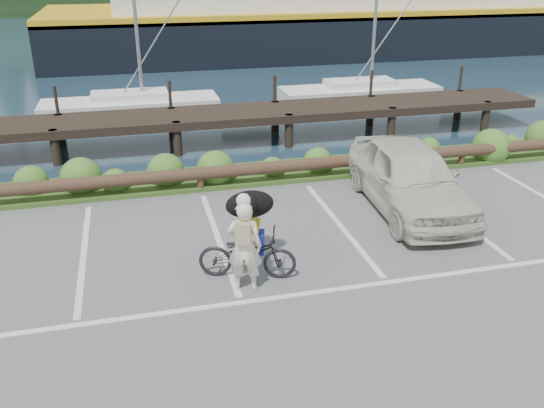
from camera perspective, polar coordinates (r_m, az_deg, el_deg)
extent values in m
plane|color=#58585A|center=(9.95, -3.51, -8.50)|extent=(72.00, 72.00, 0.00)
plane|color=#1A2F3F|center=(56.69, -13.02, 16.47)|extent=(160.00, 160.00, 0.00)
cube|color=#3D5B21|center=(14.65, -7.42, 2.48)|extent=(34.00, 1.60, 0.10)
imported|color=black|center=(10.10, -2.47, -4.96)|extent=(1.82, 1.10, 0.91)
imported|color=#F5E7CF|center=(9.58, -2.75, -4.22)|extent=(0.68, 0.55, 1.62)
ellipsoid|color=black|center=(10.28, -2.22, -0.03)|extent=(0.68, 0.97, 0.51)
imported|color=beige|center=(13.05, 13.46, 2.62)|extent=(2.08, 4.52, 1.50)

